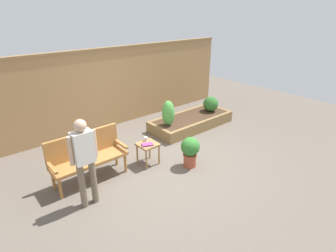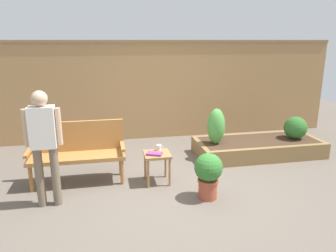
# 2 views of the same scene
# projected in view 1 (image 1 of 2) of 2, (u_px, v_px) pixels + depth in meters

# --- Properties ---
(ground_plane) EXTENTS (14.00, 14.00, 0.00)m
(ground_plane) POSITION_uv_depth(u_px,v_px,m) (166.00, 163.00, 5.89)
(ground_plane) COLOR #60564C
(fence_back) EXTENTS (8.40, 0.14, 2.16)m
(fence_back) POSITION_uv_depth(u_px,v_px,m) (103.00, 89.00, 7.27)
(fence_back) COLOR #A37A4C
(fence_back) RESTS_ON ground_plane
(garden_bench) EXTENTS (1.44, 0.48, 0.94)m
(garden_bench) POSITION_uv_depth(u_px,v_px,m) (87.00, 153.00, 5.17)
(garden_bench) COLOR #A87038
(garden_bench) RESTS_ON ground_plane
(side_table) EXTENTS (0.40, 0.40, 0.48)m
(side_table) POSITION_uv_depth(u_px,v_px,m) (148.00, 147.00, 5.72)
(side_table) COLOR #9E7042
(side_table) RESTS_ON ground_plane
(cup_on_table) EXTENTS (0.11, 0.07, 0.09)m
(cup_on_table) POSITION_uv_depth(u_px,v_px,m) (146.00, 139.00, 5.79)
(cup_on_table) COLOR silver
(cup_on_table) RESTS_ON side_table
(book_on_table) EXTENTS (0.27, 0.22, 0.03)m
(book_on_table) POSITION_uv_depth(u_px,v_px,m) (147.00, 145.00, 5.61)
(book_on_table) COLOR #7F3875
(book_on_table) RESTS_ON side_table
(potted_boxwood) EXTENTS (0.39, 0.39, 0.66)m
(potted_boxwood) POSITION_uv_depth(u_px,v_px,m) (190.00, 150.00, 5.63)
(potted_boxwood) COLOR #A84C33
(potted_boxwood) RESTS_ON ground_plane
(raised_planter_bed) EXTENTS (2.40, 1.00, 0.30)m
(raised_planter_bed) POSITION_uv_depth(u_px,v_px,m) (191.00, 121.00, 7.65)
(raised_planter_bed) COLOR olive
(raised_planter_bed) RESTS_ON ground_plane
(shrub_near_bench) EXTENTS (0.32, 0.32, 0.66)m
(shrub_near_bench) POSITION_uv_depth(u_px,v_px,m) (168.00, 113.00, 6.89)
(shrub_near_bench) COLOR brown
(shrub_near_bench) RESTS_ON raised_planter_bed
(shrub_far_corner) EXTENTS (0.44, 0.44, 0.44)m
(shrub_far_corner) POSITION_uv_depth(u_px,v_px,m) (211.00, 104.00, 7.90)
(shrub_far_corner) COLOR brown
(shrub_far_corner) RESTS_ON raised_planter_bed
(person_by_bench) EXTENTS (0.47, 0.20, 1.56)m
(person_by_bench) POSITION_uv_depth(u_px,v_px,m) (84.00, 156.00, 4.30)
(person_by_bench) COLOR #70604C
(person_by_bench) RESTS_ON ground_plane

